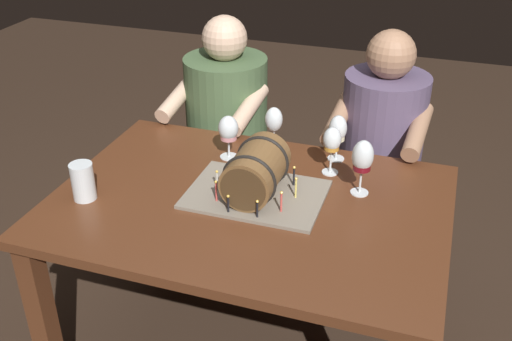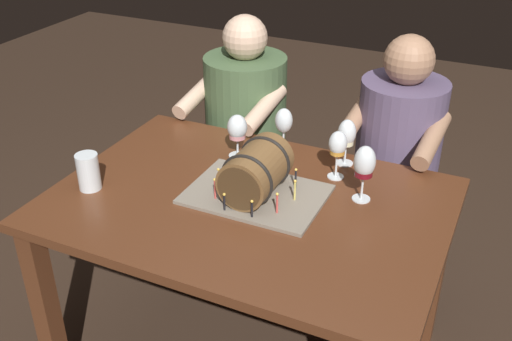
# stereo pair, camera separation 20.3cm
# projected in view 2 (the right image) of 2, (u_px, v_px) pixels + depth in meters

# --- Properties ---
(dining_table) EXTENTS (1.34, 0.94, 0.75)m
(dining_table) POSITION_uv_depth(u_px,v_px,m) (248.00, 226.00, 2.11)
(dining_table) COLOR #562D19
(dining_table) RESTS_ON ground
(barrel_cake) EXTENTS (0.46, 0.33, 0.19)m
(barrel_cake) POSITION_uv_depth(u_px,v_px,m) (256.00, 175.00, 2.04)
(barrel_cake) COLOR gray
(barrel_cake) RESTS_ON dining_table
(wine_glass_white) EXTENTS (0.07, 0.07, 0.18)m
(wine_glass_white) POSITION_uv_depth(u_px,v_px,m) (347.00, 135.00, 2.22)
(wine_glass_white) COLOR white
(wine_glass_white) RESTS_ON dining_table
(wine_glass_empty) EXTENTS (0.07, 0.07, 0.18)m
(wine_glass_empty) POSITION_uv_depth(u_px,v_px,m) (284.00, 122.00, 2.30)
(wine_glass_empty) COLOR white
(wine_glass_empty) RESTS_ON dining_table
(wine_glass_amber) EXTENTS (0.07, 0.07, 0.18)m
(wine_glass_amber) POSITION_uv_depth(u_px,v_px,m) (338.00, 146.00, 2.13)
(wine_glass_amber) COLOR white
(wine_glass_amber) RESTS_ON dining_table
(wine_glass_rose) EXTENTS (0.08, 0.08, 0.17)m
(wine_glass_rose) POSITION_uv_depth(u_px,v_px,m) (237.00, 129.00, 2.28)
(wine_glass_rose) COLOR white
(wine_glass_rose) RESTS_ON dining_table
(wine_glass_red) EXTENTS (0.07, 0.07, 0.20)m
(wine_glass_red) POSITION_uv_depth(u_px,v_px,m) (364.00, 164.00, 1.99)
(wine_glass_red) COLOR white
(wine_glass_red) RESTS_ON dining_table
(beer_pint) EXTENTS (0.08, 0.08, 0.13)m
(beer_pint) POSITION_uv_depth(u_px,v_px,m) (88.00, 172.00, 2.09)
(beer_pint) COLOR white
(beer_pint) RESTS_ON dining_table
(person_seated_left) EXTENTS (0.43, 0.50, 1.17)m
(person_seated_left) POSITION_uv_depth(u_px,v_px,m) (246.00, 145.00, 2.84)
(person_seated_left) COLOR #2A3A24
(person_seated_left) RESTS_ON ground
(person_seated_right) EXTENTS (0.41, 0.49, 1.18)m
(person_seated_right) POSITION_uv_depth(u_px,v_px,m) (394.00, 178.00, 2.58)
(person_seated_right) COLOR #372D40
(person_seated_right) RESTS_ON ground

